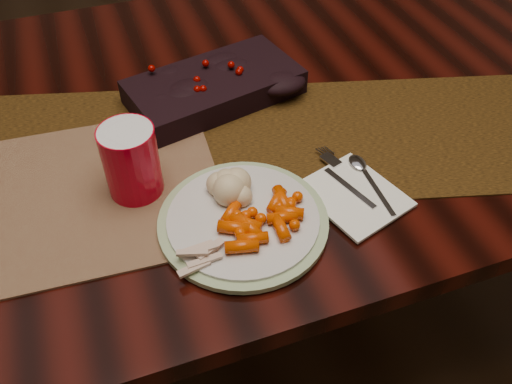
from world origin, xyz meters
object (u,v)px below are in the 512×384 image
object	(u,v)px
placemat_main	(71,197)
dinner_plate	(243,220)
baby_carrots	(265,221)
mashed_potatoes	(231,182)
red_cup	(131,161)
dining_table	(220,233)
turkey_shreds	(202,254)
napkin	(354,195)
centerpiece	(214,83)

from	to	relation	value
placemat_main	dinner_plate	distance (m)	0.29
baby_carrots	mashed_potatoes	bearing A→B (deg)	108.09
baby_carrots	red_cup	size ratio (longest dim) A/B	0.95
dining_table	red_cup	xyz separation A→B (m)	(-0.18, -0.18, 0.44)
turkey_shreds	napkin	size ratio (longest dim) A/B	0.47
dining_table	centerpiece	bearing A→B (deg)	57.80
dinner_plate	baby_carrots	xyz separation A→B (m)	(0.03, -0.03, 0.02)
baby_carrots	mashed_potatoes	distance (m)	0.09
centerpiece	dinner_plate	xyz separation A→B (m)	(-0.05, -0.33, -0.02)
dinner_plate	red_cup	distance (m)	0.20
baby_carrots	napkin	size ratio (longest dim) A/B	0.75
mashed_potatoes	red_cup	xyz separation A→B (m)	(-0.14, 0.08, 0.02)
turkey_shreds	dining_table	bearing A→B (deg)	72.20
baby_carrots	mashed_potatoes	xyz separation A→B (m)	(-0.03, 0.08, 0.01)
turkey_shreds	red_cup	size ratio (longest dim) A/B	0.59
mashed_potatoes	centerpiece	bearing A→B (deg)	78.82
dining_table	baby_carrots	size ratio (longest dim) A/B	15.62
centerpiece	baby_carrots	xyz separation A→B (m)	(-0.03, -0.36, -0.01)
dining_table	baby_carrots	world-z (taller)	baby_carrots
dining_table	baby_carrots	xyz separation A→B (m)	(-0.01, -0.33, 0.40)
turkey_shreds	baby_carrots	bearing A→B (deg)	14.94
centerpiece	napkin	world-z (taller)	centerpiece
centerpiece	red_cup	bearing A→B (deg)	-133.59
placemat_main	napkin	xyz separation A→B (m)	(0.43, -0.15, 0.00)
mashed_potatoes	turkey_shreds	bearing A→B (deg)	-125.28
turkey_shreds	red_cup	distance (m)	0.20
placemat_main	dinner_plate	bearing A→B (deg)	-28.03
mashed_potatoes	red_cup	world-z (taller)	red_cup
napkin	turkey_shreds	bearing A→B (deg)	173.43
centerpiece	red_cup	xyz separation A→B (m)	(-0.19, -0.20, 0.03)
centerpiece	mashed_potatoes	world-z (taller)	same
dining_table	dinner_plate	size ratio (longest dim) A/B	6.85
turkey_shreds	centerpiece	bearing A→B (deg)	71.11
mashed_potatoes	red_cup	size ratio (longest dim) A/B	0.74
dinner_plate	napkin	distance (m)	0.19
mashed_potatoes	napkin	bearing A→B (deg)	-17.45
centerpiece	mashed_potatoes	distance (m)	0.28
placemat_main	turkey_shreds	bearing A→B (deg)	-47.66
napkin	mashed_potatoes	bearing A→B (deg)	145.20
mashed_potatoes	placemat_main	bearing A→B (deg)	158.72
baby_carrots	red_cup	bearing A→B (deg)	136.34
dinner_plate	turkey_shreds	distance (m)	0.10
centerpiece	turkey_shreds	size ratio (longest dim) A/B	4.58
dinner_plate	centerpiece	bearing A→B (deg)	80.89
placemat_main	red_cup	world-z (taller)	red_cup
turkey_shreds	napkin	bearing A→B (deg)	10.79
dining_table	placemat_main	xyz separation A→B (m)	(-0.28, -0.16, 0.38)
red_cup	turkey_shreds	bearing A→B (deg)	-71.99
placemat_main	centerpiece	bearing A→B (deg)	35.09
baby_carrots	turkey_shreds	xyz separation A→B (m)	(-0.10, -0.03, -0.00)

